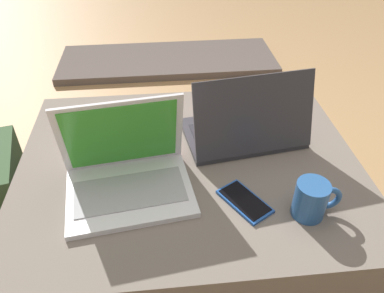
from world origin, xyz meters
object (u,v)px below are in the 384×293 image
(laptop_far, at_px, (246,127))
(cell_phone, at_px, (244,201))
(laptop_near, at_px, (127,172))
(coffee_mug, at_px, (312,199))

(laptop_far, bearing_deg, cell_phone, 69.91)
(cell_phone, bearing_deg, laptop_far, -133.02)
(laptop_far, bearing_deg, laptop_near, 17.83)
(laptop_far, xyz_separation_m, cell_phone, (-0.06, -0.26, -0.05))
(laptop_near, height_order, cell_phone, laptop_near)
(cell_phone, bearing_deg, coffee_mug, 130.01)
(laptop_near, relative_size, cell_phone, 2.19)
(laptop_near, bearing_deg, cell_phone, -24.30)
(laptop_near, bearing_deg, coffee_mug, -25.02)
(laptop_near, distance_m, coffee_mug, 0.47)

